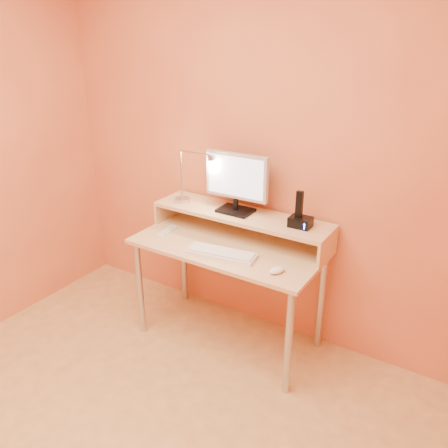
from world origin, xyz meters
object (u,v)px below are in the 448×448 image
Objects in this scene: phone_dock at (300,222)px; remote_control at (167,231)px; lamp_base at (182,200)px; mouse at (277,270)px; keyboard at (221,254)px; monitor_panel at (237,176)px.

phone_dock is 0.89m from remote_control.
phone_dock is at bearing 2.01° from lamp_base.
mouse is (0.86, -0.29, -0.16)m from lamp_base.
lamp_base is 0.24× the size of keyboard.
mouse is at bearing -89.41° from phone_dock.
keyboard is (0.49, -0.28, -0.16)m from lamp_base.
remote_control is at bearing -87.86° from lamp_base.
mouse is (0.01, -0.32, -0.17)m from phone_dock.
mouse is 0.57× the size of remote_control.
remote_control is (-0.48, 0.09, -0.00)m from keyboard.
remote_control is at bearing -165.87° from mouse.
lamp_base is 0.56× the size of remote_control.
remote_control is at bearing -166.78° from phone_dock.
monitor_panel is 4.17× the size of mouse.
keyboard is (-0.36, -0.31, -0.18)m from phone_dock.
phone_dock is (0.85, 0.03, 0.02)m from lamp_base.
monitor_panel reaches higher than mouse.
keyboard is at bearing -17.36° from remote_control.
phone_dock reaches higher than lamp_base.
lamp_base reaches higher than mouse.
monitor_panel is 0.51m from keyboard.
remote_control is (-0.40, -0.23, -0.39)m from monitor_panel.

